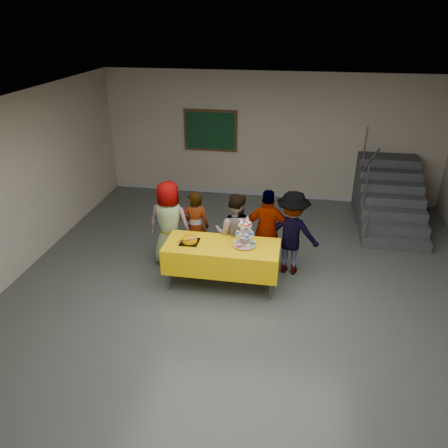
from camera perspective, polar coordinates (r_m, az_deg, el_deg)
The scene contains 11 objects.
room_shell at distance 5.70m, azimuth 2.53°, elevation 4.76°, with size 10.00×10.04×3.02m.
bake_table at distance 7.23m, azimuth -0.27°, elevation -4.21°, with size 1.88×0.78×0.77m.
cupcake_stand at distance 7.01m, azimuth 2.73°, elevation -1.51°, with size 0.38×0.38×0.44m.
bear_cake at distance 7.18m, azimuth -4.52°, elevation -1.99°, with size 0.32×0.36×0.12m.
schoolchild_a at distance 7.83m, azimuth -7.15°, elevation 0.05°, with size 0.77×0.50×1.58m, color slate.
schoolchild_b at distance 7.88m, azimuth -3.74°, elevation -0.42°, with size 0.50×0.33×1.38m, color slate.
schoolchild_c at distance 7.57m, azimuth 1.42°, elevation -1.19°, with size 0.71×0.55×1.46m, color #5C5C65.
schoolchild_d at distance 7.58m, azimuth 5.72°, elevation -1.00°, with size 0.90×0.37×1.53m, color slate.
schoolchild_e at distance 7.60m, azimuth 8.84°, elevation -1.17°, with size 0.98×0.57×1.52m, color slate.
staircase at distance 10.29m, azimuth 20.59°, elevation 3.22°, with size 1.30×2.40×2.04m.
noticeboard at distance 10.75m, azimuth -1.78°, elevation 12.09°, with size 1.30×0.05×1.00m.
Camera 1 is at (0.66, -5.25, 4.21)m, focal length 35.00 mm.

